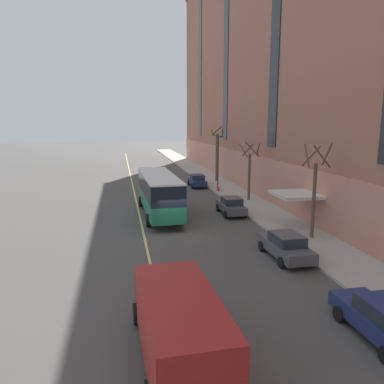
{
  "coord_description": "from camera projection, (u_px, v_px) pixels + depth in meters",
  "views": [
    {
      "loc": [
        -3.84,
        -26.2,
        7.97
      ],
      "look_at": [
        2.42,
        6.14,
        1.8
      ],
      "focal_mm": 35.0,
      "sensor_mm": 36.0,
      "label": 1
    }
  ],
  "objects": [
    {
      "name": "ground_plane",
      "position": [
        176.0,
        232.0,
        27.46
      ],
      "size": [
        260.0,
        260.0,
        0.0
      ],
      "primitive_type": "plane",
      "color": "#4C4947"
    },
    {
      "name": "sidewalk",
      "position": [
        271.0,
        216.0,
        31.97
      ],
      "size": [
        4.06,
        160.0,
        0.15
      ],
      "primitive_type": "cube",
      "color": "#ADA89E",
      "rests_on": "ground"
    },
    {
      "name": "city_bus",
      "position": [
        159.0,
        192.0,
        32.03
      ],
      "size": [
        3.09,
        11.2,
        3.58
      ],
      "color": "#1E704C",
      "rests_on": "ground"
    },
    {
      "name": "parked_car_darkgray_1",
      "position": [
        285.0,
        246.0,
        22.09
      ],
      "size": [
        2.01,
        4.62,
        1.56
      ],
      "color": "#4C4C51",
      "rests_on": "ground"
    },
    {
      "name": "parked_car_darkgray_2",
      "position": [
        231.0,
        206.0,
        32.65
      ],
      "size": [
        1.92,
        4.23,
        1.56
      ],
      "color": "#4C4C51",
      "rests_on": "ground"
    },
    {
      "name": "parked_car_navy_3",
      "position": [
        197.0,
        181.0,
        46.71
      ],
      "size": [
        2.0,
        4.56,
        1.56
      ],
      "color": "navy",
      "rests_on": "ground"
    },
    {
      "name": "parked_car_navy_4",
      "position": [
        383.0,
        320.0,
        13.79
      ],
      "size": [
        1.93,
        4.56,
        1.56
      ],
      "color": "navy",
      "rests_on": "ground"
    },
    {
      "name": "box_truck",
      "position": [
        176.0,
        322.0,
        11.98
      ],
      "size": [
        2.53,
        7.62,
        2.88
      ],
      "color": "maroon",
      "rests_on": "ground"
    },
    {
      "name": "street_tree_mid_block",
      "position": [
        314.0,
        191.0,
        25.22
      ],
      "size": [
        1.66,
        1.64,
        6.52
      ],
      "color": "brown",
      "rests_on": "sidewalk"
    },
    {
      "name": "street_tree_far_uptown",
      "position": [
        250.0,
        170.0,
        37.71
      ],
      "size": [
        2.0,
        1.65,
        5.96
      ],
      "color": "brown",
      "rests_on": "sidewalk"
    },
    {
      "name": "street_tree_far_downtown",
      "position": [
        217.0,
        154.0,
        50.16
      ],
      "size": [
        1.78,
        1.82,
        7.35
      ],
      "color": "brown",
      "rests_on": "sidewalk"
    },
    {
      "name": "street_lamp",
      "position": [
        219.0,
        156.0,
        42.75
      ],
      "size": [
        0.36,
        1.48,
        6.38
      ],
      "color": "#2D2D30",
      "rests_on": "sidewalk"
    },
    {
      "name": "fire_hydrant",
      "position": [
        218.0,
        188.0,
        42.97
      ],
      "size": [
        0.42,
        0.24,
        0.72
      ],
      "color": "red",
      "rests_on": "sidewalk"
    },
    {
      "name": "lane_centerline",
      "position": [
        141.0,
        223.0,
        29.92
      ],
      "size": [
        0.16,
        140.0,
        0.01
      ],
      "primitive_type": "cube",
      "color": "#E0D66B",
      "rests_on": "ground"
    }
  ]
}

